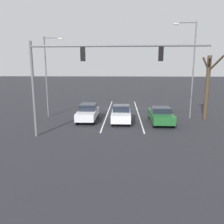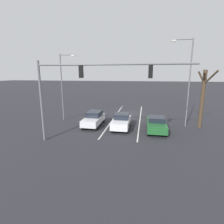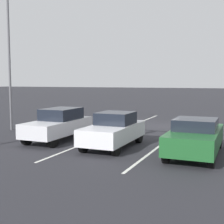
# 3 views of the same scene
# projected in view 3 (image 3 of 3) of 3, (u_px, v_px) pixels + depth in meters

# --- Properties ---
(ground_plane) EXTENTS (240.00, 240.00, 0.00)m
(ground_plane) POSITION_uv_depth(u_px,v_px,m) (159.00, 126.00, 21.11)
(ground_plane) COLOR #28282D
(lane_stripe_left_divider) EXTENTS (0.12, 17.22, 0.01)m
(lane_stripe_left_divider) POSITION_uv_depth(u_px,v_px,m) (176.00, 133.00, 18.05)
(lane_stripe_left_divider) COLOR silver
(lane_stripe_left_divider) RESTS_ON ground_plane
(lane_stripe_center_divider) EXTENTS (0.12, 17.22, 0.01)m
(lane_stripe_center_divider) POSITION_uv_depth(u_px,v_px,m) (121.00, 130.00, 19.40)
(lane_stripe_center_divider) COLOR silver
(lane_stripe_center_divider) RESTS_ON ground_plane
(car_darkgreen_leftlane_front) EXTENTS (1.86, 4.55, 1.51)m
(car_darkgreen_leftlane_front) POSITION_uv_depth(u_px,v_px,m) (195.00, 137.00, 12.66)
(car_darkgreen_leftlane_front) COLOR #1E5928
(car_darkgreen_leftlane_front) RESTS_ON ground_plane
(car_white_midlane_front) EXTENTS (1.74, 4.15, 1.59)m
(car_white_midlane_front) POSITION_uv_depth(u_px,v_px,m) (114.00, 130.00, 14.24)
(car_white_midlane_front) COLOR silver
(car_white_midlane_front) RESTS_ON ground_plane
(car_silver_rightlane_front) EXTENTS (1.71, 4.37, 1.62)m
(car_silver_rightlane_front) POSITION_uv_depth(u_px,v_px,m) (59.00, 124.00, 15.90)
(car_silver_rightlane_front) COLOR silver
(car_silver_rightlane_front) RESTS_ON ground_plane
(street_lamp_right_shoulder) EXTENTS (1.97, 0.24, 8.16)m
(street_lamp_right_shoulder) POSITION_uv_depth(u_px,v_px,m) (12.00, 53.00, 18.75)
(street_lamp_right_shoulder) COLOR slate
(street_lamp_right_shoulder) RESTS_ON ground_plane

